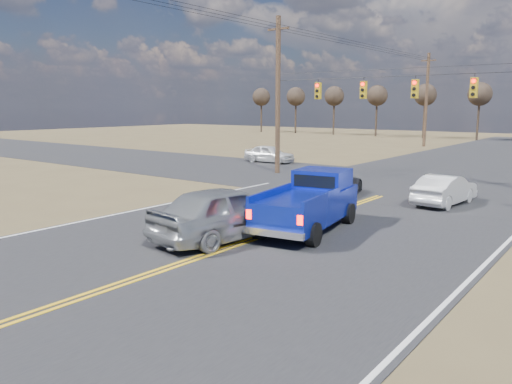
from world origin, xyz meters
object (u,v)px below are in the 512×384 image
Objects in this scene: pickup_truck at (309,203)px; dgrey_car_queue at (330,182)px; silver_suv at (225,212)px; white_car_queue at (445,190)px; black_suv at (216,215)px; cross_car_west at (269,154)px.

pickup_truck reaches higher than dgrey_car_queue.
white_car_queue is at bearing -102.93° from silver_suv.
white_car_queue reaches higher than black_suv.
pickup_truck is 1.41× the size of cross_car_west.
dgrey_car_queue is (-0.32, 8.69, 0.10)m from black_suv.
pickup_truck is 3.34m from black_suv.
silver_suv is at bearing 74.51° from white_car_queue.
silver_suv is 1.31× the size of cross_car_west.
dgrey_car_queue reaches higher than white_car_queue.
cross_car_west is at bearing 120.47° from pickup_truck.
white_car_queue is 0.85× the size of dgrey_car_queue.
dgrey_car_queue is (-1.18, 9.19, -0.21)m from silver_suv.
black_suv is at bearing 86.13° from dgrey_car_queue.
pickup_truck is 21.59m from cross_car_west.
dgrey_car_queue reaches higher than black_suv.
cross_car_west is (-11.10, 10.13, -0.01)m from dgrey_car_queue.
pickup_truck reaches higher than silver_suv.
cross_car_west is (-12.29, 19.32, -0.22)m from silver_suv.
cross_car_west is at bearing -48.39° from dgrey_car_queue.
silver_suv is at bearing -129.05° from pickup_truck.
black_suv is 1.07× the size of cross_car_west.
dgrey_car_queue is at bearing -74.99° from silver_suv.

